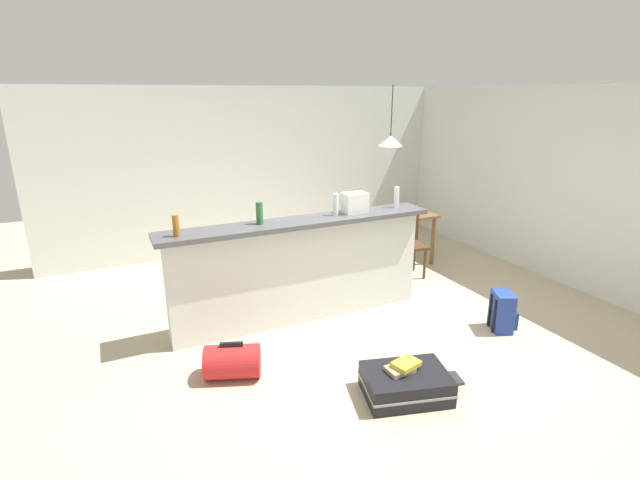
# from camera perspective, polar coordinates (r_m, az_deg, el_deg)

# --- Properties ---
(ground_plane) EXTENTS (13.00, 13.00, 0.05)m
(ground_plane) POSITION_cam_1_polar(r_m,az_deg,el_deg) (5.17, 4.56, -10.47)
(ground_plane) COLOR #BCAD8E
(wall_back) EXTENTS (6.60, 0.10, 2.50)m
(wall_back) POSITION_cam_1_polar(r_m,az_deg,el_deg) (7.45, -7.04, 8.56)
(wall_back) COLOR silver
(wall_back) RESTS_ON ground_plane
(wall_right) EXTENTS (0.10, 6.00, 2.50)m
(wall_right) POSITION_cam_1_polar(r_m,az_deg,el_deg) (6.93, 26.10, 6.23)
(wall_right) COLOR silver
(wall_right) RESTS_ON ground_plane
(partition_half_wall) EXTENTS (2.80, 0.20, 1.09)m
(partition_half_wall) POSITION_cam_1_polar(r_m,az_deg,el_deg) (5.04, -2.30, -4.09)
(partition_half_wall) COLOR silver
(partition_half_wall) RESTS_ON ground_plane
(bar_countertop) EXTENTS (2.96, 0.40, 0.05)m
(bar_countertop) POSITION_cam_1_polar(r_m,az_deg,el_deg) (4.86, -2.38, 2.17)
(bar_countertop) COLOR #4C4C51
(bar_countertop) RESTS_ON partition_half_wall
(bottle_amber) EXTENTS (0.06, 0.06, 0.20)m
(bottle_amber) POSITION_cam_1_polar(r_m,az_deg,el_deg) (4.47, -17.18, 1.69)
(bottle_amber) COLOR #9E661E
(bottle_amber) RESTS_ON bar_countertop
(bottle_green) EXTENTS (0.07, 0.07, 0.23)m
(bottle_green) POSITION_cam_1_polar(r_m,az_deg,el_deg) (4.71, -7.40, 3.29)
(bottle_green) COLOR #2D6B38
(bottle_green) RESTS_ON bar_countertop
(bottle_clear) EXTENTS (0.06, 0.06, 0.23)m
(bottle_clear) POSITION_cam_1_polar(r_m,az_deg,el_deg) (5.01, 1.93, 4.34)
(bottle_clear) COLOR silver
(bottle_clear) RESTS_ON bar_countertop
(bottle_white) EXTENTS (0.06, 0.06, 0.24)m
(bottle_white) POSITION_cam_1_polar(r_m,az_deg,el_deg) (5.44, 9.33, 5.19)
(bottle_white) COLOR silver
(bottle_white) RESTS_ON bar_countertop
(grocery_bag) EXTENTS (0.26, 0.18, 0.22)m
(grocery_bag) POSITION_cam_1_polar(r_m,az_deg,el_deg) (5.15, 4.26, 4.57)
(grocery_bag) COLOR silver
(grocery_bag) RESTS_ON bar_countertop
(dining_table) EXTENTS (1.10, 0.80, 0.74)m
(dining_table) POSITION_cam_1_polar(r_m,az_deg,el_deg) (6.83, 8.79, 2.48)
(dining_table) COLOR brown
(dining_table) RESTS_ON ground_plane
(dining_chair_near_partition) EXTENTS (0.47, 0.47, 0.93)m
(dining_chair_near_partition) POSITION_cam_1_polar(r_m,az_deg,el_deg) (6.44, 10.62, 0.25)
(dining_chair_near_partition) COLOR #4C331E
(dining_chair_near_partition) RESTS_ON ground_plane
(pendant_lamp) EXTENTS (0.34, 0.34, 0.85)m
(pendant_lamp) POSITION_cam_1_polar(r_m,az_deg,el_deg) (6.60, 8.61, 11.90)
(pendant_lamp) COLOR black
(suitcase_flat_black) EXTENTS (0.89, 0.66, 0.22)m
(suitcase_flat_black) POSITION_cam_1_polar(r_m,az_deg,el_deg) (4.09, 10.46, -16.88)
(suitcase_flat_black) COLOR black
(suitcase_flat_black) RESTS_ON ground_plane
(duffel_bag_red) EXTENTS (0.55, 0.45, 0.34)m
(duffel_bag_red) POSITION_cam_1_polar(r_m,az_deg,el_deg) (4.30, -10.64, -14.38)
(duffel_bag_red) COLOR red
(duffel_bag_red) RESTS_ON ground_plane
(backpack_blue) EXTENTS (0.32, 0.33, 0.42)m
(backpack_blue) POSITION_cam_1_polar(r_m,az_deg,el_deg) (5.31, 21.40, -8.19)
(backpack_blue) COLOR #233D93
(backpack_blue) RESTS_ON ground_plane
(book_stack) EXTENTS (0.30, 0.21, 0.08)m
(book_stack) POSITION_cam_1_polar(r_m,az_deg,el_deg) (4.02, 10.11, -14.97)
(book_stack) COLOR tan
(book_stack) RESTS_ON suitcase_flat_black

